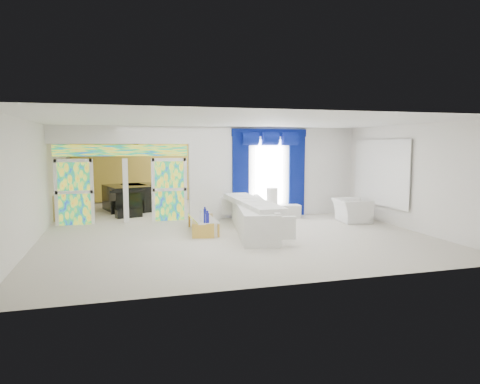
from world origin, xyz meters
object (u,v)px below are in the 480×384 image
object	(u,v)px
armchair	(352,210)
grand_piano	(128,198)
white_sofa	(252,218)
coffee_table	(203,225)
console_table	(280,212)

from	to	relation	value
armchair	grand_piano	world-z (taller)	grand_piano
armchair	white_sofa	bearing A→B (deg)	106.65
coffee_table	grand_piano	size ratio (longest dim) A/B	0.94
grand_piano	white_sofa	bearing A→B (deg)	-72.99
coffee_table	console_table	bearing A→B (deg)	27.68
coffee_table	armchair	world-z (taller)	armchair
coffee_table	white_sofa	bearing A→B (deg)	-12.53
white_sofa	coffee_table	xyz separation A→B (m)	(-1.35, 0.30, -0.20)
white_sofa	grand_piano	xyz separation A→B (m)	(-3.29, 4.97, 0.08)
console_table	armchair	bearing A→B (deg)	-31.40
console_table	grand_piano	xyz separation A→B (m)	(-4.83, 3.16, 0.25)
white_sofa	console_table	bearing A→B (deg)	60.20
armchair	grand_piano	size ratio (longest dim) A/B	0.60
white_sofa	armchair	distance (m)	3.54
white_sofa	grand_piano	distance (m)	5.96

